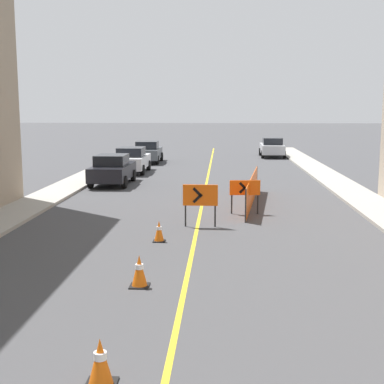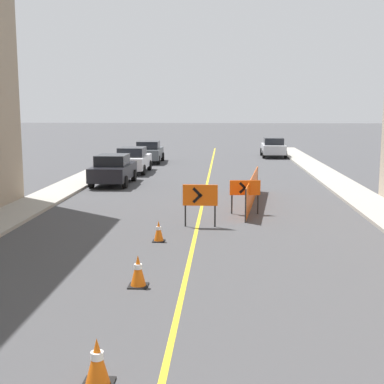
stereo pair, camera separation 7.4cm
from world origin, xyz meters
TOP-DOWN VIEW (x-y plane):
  - lane_stripe at (0.00, 29.41)m, footprint 0.12×58.81m
  - sidewalk_left at (-6.95, 29.41)m, footprint 1.82×58.81m
  - sidewalk_right at (6.95, 29.41)m, footprint 1.82×58.81m
  - traffic_cone_third at (-0.92, 12.53)m, footprint 0.45×0.45m
  - traffic_cone_fourth at (-1.02, 16.88)m, footprint 0.44×0.44m
  - traffic_cone_fifth at (-1.06, 21.00)m, footprint 0.36×0.36m
  - arrow_barricade_primary at (0.09, 23.11)m, footprint 1.18×0.10m
  - arrow_barricade_secondary at (1.69, 25.41)m, footprint 1.16×0.17m
  - safety_mesh_fence at (2.08, 27.47)m, footprint 0.91×7.36m
  - parked_car_curb_near at (-4.91, 32.92)m, footprint 1.93×4.31m
  - parked_car_curb_mid at (-4.77, 38.18)m, footprint 1.93×4.31m
  - parked_car_curb_far at (-4.64, 44.42)m, footprint 1.95×4.35m
  - parked_car_opposite_side at (4.93, 49.54)m, footprint 1.94×4.34m

SIDE VIEW (x-z plane):
  - lane_stripe at x=0.00m, z-range 0.00..0.01m
  - sidewalk_left at x=-6.95m, z-range 0.00..0.12m
  - sidewalk_right at x=6.95m, z-range 0.00..0.12m
  - traffic_cone_fifth at x=-1.06m, z-range 0.00..0.64m
  - traffic_cone_third at x=-0.92m, z-range 0.00..0.72m
  - traffic_cone_fourth at x=-1.02m, z-range 0.00..0.73m
  - safety_mesh_fence at x=2.08m, z-range 0.00..1.20m
  - parked_car_curb_near at x=-4.91m, z-range 0.00..1.59m
  - parked_car_curb_mid at x=-4.77m, z-range 0.00..1.59m
  - parked_car_curb_far at x=-4.64m, z-range 0.00..1.59m
  - parked_car_opposite_side at x=4.93m, z-range 0.00..1.59m
  - arrow_barricade_secondary at x=1.69m, z-range 0.30..1.59m
  - arrow_barricade_primary at x=0.09m, z-range 0.30..1.74m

